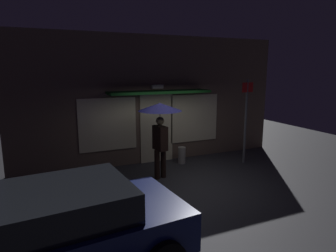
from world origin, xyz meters
The scene contains 6 objects.
ground_plane centered at (0.00, 0.00, 0.00)m, with size 18.00×18.00×0.00m, color #2D2D33.
building_facade centered at (0.00, 2.34, 2.00)m, with size 8.85×1.00×4.03m.
person_with_umbrella centered at (-0.47, 0.72, 1.69)m, with size 1.17×1.17×2.10m.
parked_car centered at (-3.35, -2.33, 0.70)m, with size 4.04×2.27×1.34m.
street_sign_post centered at (2.54, 0.92, 1.51)m, with size 0.40×0.07×2.68m.
sidewalk_bollard centered at (0.66, 1.65, 0.27)m, with size 0.24×0.24×0.53m, color #9E998E.
Camera 1 is at (-3.38, -6.50, 2.98)m, focal length 31.44 mm.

